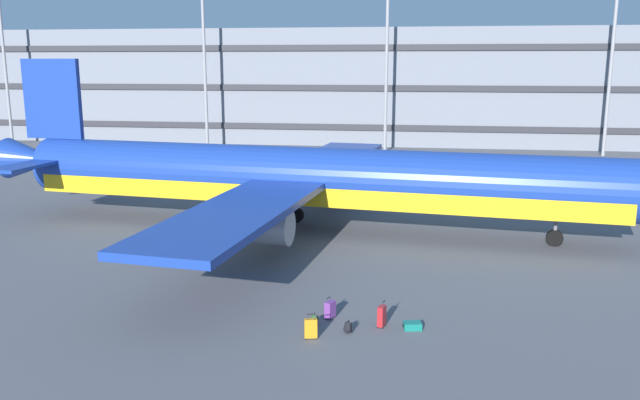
# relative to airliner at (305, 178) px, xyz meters

# --- Properties ---
(ground_plane) EXTENTS (600.00, 600.00, 0.00)m
(ground_plane) POSITION_rel_airliner_xyz_m (3.57, -0.90, -3.08)
(ground_plane) COLOR #5B5B60
(terminal_structure) EXTENTS (161.78, 14.98, 13.83)m
(terminal_structure) POSITION_rel_airliner_xyz_m (3.57, 47.00, 3.84)
(terminal_structure) COLOR slate
(terminal_structure) RESTS_ON ground_plane
(airliner) EXTENTS (41.76, 34.07, 10.06)m
(airliner) POSITION_rel_airliner_xyz_m (0.00, 0.00, 0.00)
(airliner) COLOR navy
(airliner) RESTS_ON ground_plane
(light_mast_far_left) EXTENTS (1.80, 0.50, 20.04)m
(light_mast_far_left) POSITION_rel_airliner_xyz_m (-42.56, 35.57, 8.60)
(light_mast_far_left) COLOR gray
(light_mast_far_left) RESTS_ON ground_plane
(light_mast_left) EXTENTS (1.80, 0.50, 25.01)m
(light_mast_left) POSITION_rel_airliner_xyz_m (-17.72, 35.57, 11.16)
(light_mast_left) COLOR gray
(light_mast_left) RESTS_ON ground_plane
(light_mast_center_left) EXTENTS (1.80, 0.50, 19.40)m
(light_mast_center_left) POSITION_rel_airliner_xyz_m (2.99, 35.57, 8.27)
(light_mast_center_left) COLOR gray
(light_mast_center_left) RESTS_ON ground_plane
(light_mast_center_right) EXTENTS (1.80, 0.50, 19.67)m
(light_mast_center_right) POSITION_rel_airliner_xyz_m (26.38, 35.57, 8.41)
(light_mast_center_right) COLOR gray
(light_mast_center_right) RESTS_ON ground_plane
(suitcase_purple) EXTENTS (0.44, 0.52, 0.84)m
(suitcase_purple) POSITION_rel_airliner_xyz_m (3.29, -13.66, -2.71)
(suitcase_purple) COLOR #72388C
(suitcase_purple) RESTS_ON ground_plane
(suitcase_scuffed) EXTENTS (0.75, 0.57, 0.27)m
(suitcase_scuffed) POSITION_rel_airliner_xyz_m (6.49, -14.25, -2.95)
(suitcase_scuffed) COLOR #147266
(suitcase_scuffed) RESTS_ON ground_plane
(suitcase_red) EXTENTS (0.33, 0.46, 1.04)m
(suitcase_red) POSITION_rel_airliner_xyz_m (5.33, -14.20, -2.64)
(suitcase_red) COLOR #B21E23
(suitcase_red) RESTS_ON ground_plane
(suitcase_black) EXTENTS (0.50, 0.30, 0.98)m
(suitcase_black) POSITION_rel_airliner_xyz_m (2.85, -15.67, -2.68)
(suitcase_black) COLOR orange
(suitcase_black) RESTS_ON ground_plane
(backpack_silver) EXTENTS (0.37, 0.37, 0.53)m
(backpack_silver) POSITION_rel_airliner_xyz_m (2.79, -14.52, -2.85)
(backpack_silver) COLOR #264C26
(backpack_silver) RESTS_ON ground_plane
(backpack_navy) EXTENTS (0.38, 0.40, 0.53)m
(backpack_navy) POSITION_rel_airliner_xyz_m (4.12, -15.01, -2.85)
(backpack_navy) COLOR black
(backpack_navy) RESTS_ON ground_plane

